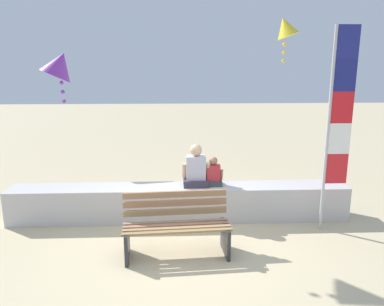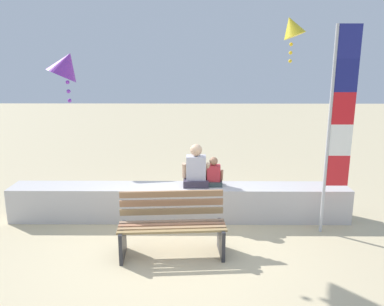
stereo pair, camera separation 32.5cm
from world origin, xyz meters
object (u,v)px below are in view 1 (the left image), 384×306
at_px(flag_banner, 337,117).
at_px(person_adult, 196,169).
at_px(park_bench, 176,227).
at_px(person_child, 213,174).
at_px(kite_purple, 59,65).
at_px(kite_yellow, 286,27).

bearing_deg(flag_banner, person_adult, 165.51).
bearing_deg(park_bench, person_adult, 74.88).
height_order(person_adult, flag_banner, flag_banner).
distance_m(person_child, kite_purple, 4.02).
distance_m(person_adult, kite_yellow, 3.93).
height_order(person_child, kite_yellow, kite_yellow).
distance_m(park_bench, flag_banner, 3.04).
height_order(flag_banner, kite_purple, flag_banner).
bearing_deg(person_adult, kite_purple, 146.65).
height_order(park_bench, kite_yellow, kite_yellow).
relative_size(person_child, kite_purple, 0.46).
bearing_deg(kite_purple, person_adult, -33.35).
bearing_deg(kite_purple, flag_banner, -25.68).
height_order(person_adult, kite_purple, kite_purple).
relative_size(park_bench, flag_banner, 0.48).
xyz_separation_m(park_bench, person_adult, (0.35, 1.30, 0.49)).
height_order(kite_yellow, kite_purple, kite_yellow).
xyz_separation_m(person_adult, flag_banner, (2.20, -0.57, 1.00)).
relative_size(kite_yellow, kite_purple, 0.92).
height_order(park_bench, kite_purple, kite_purple).
bearing_deg(person_child, person_adult, -179.95).
relative_size(flag_banner, kite_yellow, 3.17).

